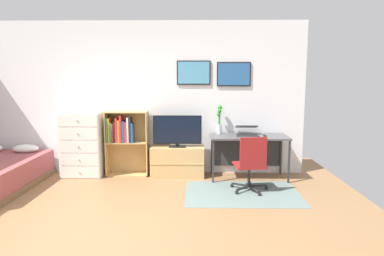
{
  "coord_description": "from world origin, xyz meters",
  "views": [
    {
      "loc": [
        1.17,
        -3.68,
        1.7
      ],
      "look_at": [
        1.08,
        1.5,
        0.95
      ],
      "focal_mm": 32.0,
      "sensor_mm": 36.0,
      "label": 1
    }
  ],
  "objects_px": {
    "laptop": "(247,131)",
    "computer_mouse": "(265,135)",
    "dresser": "(83,144)",
    "television": "(177,131)",
    "bamboo_vase": "(219,119)",
    "bookshelf": "(124,137)",
    "office_chair": "(251,163)",
    "tv_stand": "(178,161)",
    "desk": "(248,142)"
  },
  "relations": [
    {
      "from": "laptop",
      "to": "computer_mouse",
      "type": "bearing_deg",
      "value": -25.36
    },
    {
      "from": "dresser",
      "to": "laptop",
      "type": "bearing_deg",
      "value": 0.06
    },
    {
      "from": "dresser",
      "to": "computer_mouse",
      "type": "relative_size",
      "value": 10.84
    },
    {
      "from": "dresser",
      "to": "computer_mouse",
      "type": "bearing_deg",
      "value": -2.5
    },
    {
      "from": "television",
      "to": "bamboo_vase",
      "type": "distance_m",
      "value": 0.77
    },
    {
      "from": "bookshelf",
      "to": "television",
      "type": "height_order",
      "value": "bookshelf"
    },
    {
      "from": "office_chair",
      "to": "laptop",
      "type": "height_order",
      "value": "laptop"
    },
    {
      "from": "tv_stand",
      "to": "television",
      "type": "relative_size",
      "value": 1.11
    },
    {
      "from": "laptop",
      "to": "bookshelf",
      "type": "bearing_deg",
      "value": 179.86
    },
    {
      "from": "tv_stand",
      "to": "computer_mouse",
      "type": "xyz_separation_m",
      "value": [
        1.48,
        -0.15,
        0.49
      ]
    },
    {
      "from": "tv_stand",
      "to": "office_chair",
      "type": "height_order",
      "value": "office_chair"
    },
    {
      "from": "tv_stand",
      "to": "computer_mouse",
      "type": "height_order",
      "value": "computer_mouse"
    },
    {
      "from": "office_chair",
      "to": "bamboo_vase",
      "type": "xyz_separation_m",
      "value": [
        -0.42,
        0.97,
        0.54
      ]
    },
    {
      "from": "bookshelf",
      "to": "office_chair",
      "type": "distance_m",
      "value": 2.29
    },
    {
      "from": "television",
      "to": "laptop",
      "type": "bearing_deg",
      "value": 0.49
    },
    {
      "from": "television",
      "to": "dresser",
      "type": "bearing_deg",
      "value": 179.75
    },
    {
      "from": "television",
      "to": "laptop",
      "type": "xyz_separation_m",
      "value": [
        1.2,
        0.01,
        0.01
      ]
    },
    {
      "from": "dresser",
      "to": "office_chair",
      "type": "relative_size",
      "value": 1.31
    },
    {
      "from": "bookshelf",
      "to": "bamboo_vase",
      "type": "bearing_deg",
      "value": 2.37
    },
    {
      "from": "dresser",
      "to": "television",
      "type": "height_order",
      "value": "dresser"
    },
    {
      "from": "office_chair",
      "to": "tv_stand",
      "type": "bearing_deg",
      "value": 136.17
    },
    {
      "from": "bookshelf",
      "to": "television",
      "type": "distance_m",
      "value": 0.95
    },
    {
      "from": "tv_stand",
      "to": "dresser",
      "type": "bearing_deg",
      "value": -179.48
    },
    {
      "from": "bookshelf",
      "to": "computer_mouse",
      "type": "distance_m",
      "value": 2.43
    },
    {
      "from": "tv_stand",
      "to": "computer_mouse",
      "type": "relative_size",
      "value": 8.92
    },
    {
      "from": "desk",
      "to": "laptop",
      "type": "height_order",
      "value": "laptop"
    },
    {
      "from": "desk",
      "to": "laptop",
      "type": "distance_m",
      "value": 0.2
    },
    {
      "from": "dresser",
      "to": "computer_mouse",
      "type": "distance_m",
      "value": 3.15
    },
    {
      "from": "desk",
      "to": "laptop",
      "type": "bearing_deg",
      "value": 145.42
    },
    {
      "from": "bookshelf",
      "to": "desk",
      "type": "xyz_separation_m",
      "value": [
        2.16,
        -0.07,
        -0.07
      ]
    },
    {
      "from": "laptop",
      "to": "computer_mouse",
      "type": "distance_m",
      "value": 0.32
    },
    {
      "from": "laptop",
      "to": "bamboo_vase",
      "type": "relative_size",
      "value": 0.84
    },
    {
      "from": "desk",
      "to": "office_chair",
      "type": "height_order",
      "value": "office_chair"
    },
    {
      "from": "television",
      "to": "bamboo_vase",
      "type": "relative_size",
      "value": 1.66
    },
    {
      "from": "dresser",
      "to": "office_chair",
      "type": "xyz_separation_m",
      "value": [
        2.81,
        -0.84,
        -0.11
      ]
    },
    {
      "from": "tv_stand",
      "to": "desk",
      "type": "bearing_deg",
      "value": -1.31
    },
    {
      "from": "desk",
      "to": "dresser",
      "type": "bearing_deg",
      "value": 179.74
    },
    {
      "from": "television",
      "to": "office_chair",
      "type": "xyz_separation_m",
      "value": [
        1.15,
        -0.83,
        -0.34
      ]
    },
    {
      "from": "bookshelf",
      "to": "office_chair",
      "type": "bearing_deg",
      "value": -23.37
    },
    {
      "from": "bookshelf",
      "to": "tv_stand",
      "type": "relative_size",
      "value": 1.22
    },
    {
      "from": "office_chair",
      "to": "bamboo_vase",
      "type": "relative_size",
      "value": 1.71
    },
    {
      "from": "dresser",
      "to": "bookshelf",
      "type": "height_order",
      "value": "bookshelf"
    },
    {
      "from": "tv_stand",
      "to": "bamboo_vase",
      "type": "xyz_separation_m",
      "value": [
        0.73,
        0.11,
        0.73
      ]
    },
    {
      "from": "bookshelf",
      "to": "television",
      "type": "bearing_deg",
      "value": -4.15
    },
    {
      "from": "office_chair",
      "to": "laptop",
      "type": "distance_m",
      "value": 0.92
    },
    {
      "from": "office_chair",
      "to": "bamboo_vase",
      "type": "height_order",
      "value": "bamboo_vase"
    },
    {
      "from": "tv_stand",
      "to": "computer_mouse",
      "type": "distance_m",
      "value": 1.57
    },
    {
      "from": "desk",
      "to": "television",
      "type": "bearing_deg",
      "value": 179.73
    },
    {
      "from": "desk",
      "to": "office_chair",
      "type": "bearing_deg",
      "value": -95.22
    },
    {
      "from": "bookshelf",
      "to": "desk",
      "type": "distance_m",
      "value": 2.17
    }
  ]
}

